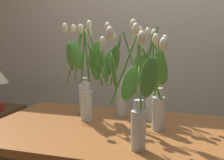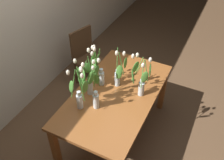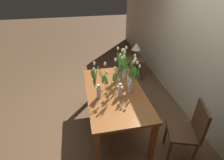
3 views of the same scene
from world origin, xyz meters
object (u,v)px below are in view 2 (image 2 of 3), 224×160
Objects in this scene: tulip_vase_5 at (98,70)px; dining_chair at (86,55)px; dining_table at (116,99)px; tulip_vase_4 at (94,91)px; tulip_vase_0 at (89,79)px; tulip_vase_1 at (141,79)px; tulip_vase_2 at (119,74)px; tulip_vase_3 at (80,91)px.

tulip_vase_5 reaches higher than dining_chair.
dining_table is 0.43m from tulip_vase_4.
tulip_vase_1 is (0.24, -0.53, 0.02)m from tulip_vase_0.
tulip_vase_5 is (0.05, 0.26, 0.31)m from dining_table.
tulip_vase_4 is 1.06× the size of tulip_vase_5.
tulip_vase_2 is 0.55m from tulip_vase_3.
dining_table is at bearing -101.89° from tulip_vase_5.
tulip_vase_2 is at bearing -43.56° from tulip_vase_0.
tulip_vase_2 reaches higher than tulip_vase_0.
tulip_vase_3 is (-0.48, 0.49, 0.02)m from tulip_vase_1.
tulip_vase_3 reaches higher than dining_chair.
dining_chair is at bearing 35.50° from tulip_vase_4.
tulip_vase_0 is (-0.13, 0.27, 0.30)m from dining_table.
tulip_vase_4 is (-0.15, -0.15, 0.01)m from tulip_vase_0.
tulip_vase_1 reaches higher than dining_chair.
tulip_vase_3 is (-0.50, 0.21, 0.06)m from tulip_vase_2.
tulip_vase_2 is 0.42m from tulip_vase_4.
tulip_vase_4 is at bearing -134.15° from tulip_vase_0.
tulip_vase_3 is at bearing 147.46° from dining_table.
tulip_vase_4 is (-0.41, 0.10, 0.03)m from tulip_vase_2.
tulip_vase_1 is at bearing -84.28° from tulip_vase_5.
dining_table is 2.83× the size of tulip_vase_1.
tulip_vase_1 is at bearing -67.65° from dining_table.
tulip_vase_3 reaches higher than tulip_vase_5.
tulip_vase_1 is (0.11, -0.26, 0.32)m from dining_table.
tulip_vase_4 reaches higher than tulip_vase_0.
tulip_vase_1 reaches higher than tulip_vase_0.
dining_chair is at bearing 48.28° from dining_table.
tulip_vase_3 is 1.02× the size of tulip_vase_4.
dining_chair is (0.66, 0.86, -0.40)m from tulip_vase_2.
dining_table is at bearing -169.49° from tulip_vase_2.
tulip_vase_3 reaches higher than tulip_vase_1.
tulip_vase_5 is 0.59× the size of dining_chair.
tulip_vase_0 is at bearing 114.13° from tulip_vase_1.
tulip_vase_1 reaches higher than dining_table.
tulip_vase_2 reaches higher than tulip_vase_4.
tulip_vase_5 is at bearing 3.03° from tulip_vase_3.
tulip_vase_3 is at bearing 157.02° from tulip_vase_2.
tulip_vase_3 is 0.15m from tulip_vase_4.
tulip_vase_2 and tulip_vase_3 have the same top height.
tulip_vase_5 is (0.19, -0.01, 0.01)m from tulip_vase_0.
tulip_vase_2 is (0.02, 0.28, -0.05)m from tulip_vase_1.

